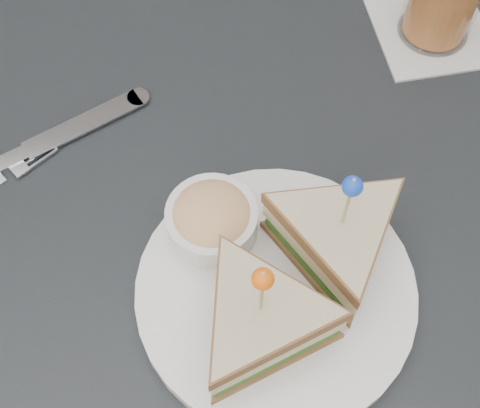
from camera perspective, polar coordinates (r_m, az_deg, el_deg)
name	(u,v)px	position (r m, az deg, el deg)	size (l,w,h in m)	color
ground_plane	(235,407)	(1.37, -0.46, -16.95)	(3.50, 3.50, 0.00)	#3F3833
table	(230,269)	(0.72, -0.84, -5.53)	(0.80, 0.80, 0.75)	black
plate_meal	(285,276)	(0.59, 3.87, -6.12)	(0.29, 0.27, 0.15)	white
cutlery_knife	(36,148)	(0.74, -17.04, 4.62)	(0.21, 0.16, 0.01)	silver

